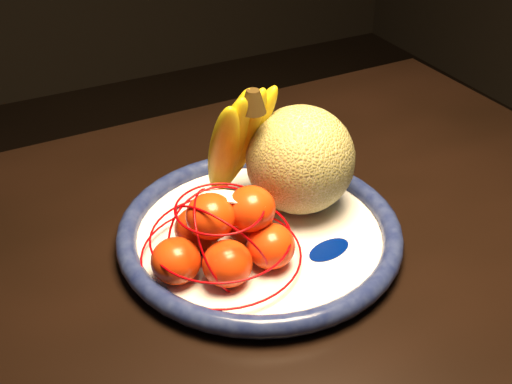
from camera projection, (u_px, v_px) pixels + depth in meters
name	position (u px, v px, depth m)	size (l,w,h in m)	color
dining_table	(167.00, 345.00, 0.77)	(1.44, 0.88, 0.71)	black
fruit_bowl	(260.00, 232.00, 0.81)	(0.36, 0.36, 0.03)	white
cantaloupe	(300.00, 160.00, 0.82)	(0.14, 0.14, 0.14)	olive
banana_bunch	(233.00, 140.00, 0.82)	(0.12, 0.12, 0.19)	gold
mandarin_bag	(225.00, 236.00, 0.75)	(0.25, 0.25, 0.12)	#FF4016
price_tag	(235.00, 197.00, 0.73)	(0.07, 0.03, 0.00)	white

